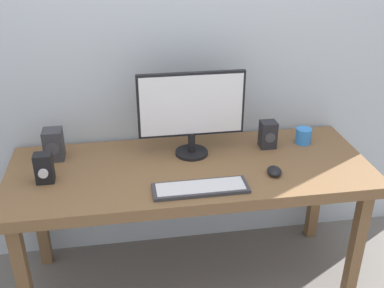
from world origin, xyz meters
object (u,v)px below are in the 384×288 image
(audio_controller, at_px, (44,168))
(coffee_mug, at_px, (303,136))
(desk, at_px, (190,178))
(speaker_left, at_px, (54,145))
(monitor, at_px, (191,109))
(speaker_right, at_px, (268,134))
(mouse, at_px, (274,171))
(keyboard_primary, at_px, (200,188))

(audio_controller, xyz_separation_m, coffee_mug, (1.31, 0.19, -0.03))
(desk, height_order, audio_controller, audio_controller)
(desk, xyz_separation_m, coffee_mug, (0.63, 0.16, 0.11))
(speaker_left, relative_size, audio_controller, 1.10)
(audio_controller, relative_size, coffee_mug, 1.70)
(monitor, relative_size, speaker_right, 3.71)
(mouse, distance_m, speaker_right, 0.29)
(monitor, height_order, coffee_mug, monitor)
(desk, distance_m, audio_controller, 0.69)
(desk, bearing_deg, speaker_left, 164.36)
(desk, bearing_deg, coffee_mug, 13.79)
(speaker_right, xyz_separation_m, audio_controller, (-1.11, -0.18, -0.00))
(mouse, xyz_separation_m, audio_controller, (-1.05, 0.10, 0.05))
(monitor, bearing_deg, keyboard_primary, -92.38)
(monitor, xyz_separation_m, keyboard_primary, (-0.01, -0.35, -0.23))
(keyboard_primary, height_order, speaker_right, speaker_right)
(monitor, height_order, audio_controller, monitor)
(mouse, relative_size, speaker_right, 0.63)
(mouse, relative_size, speaker_left, 0.58)
(audio_controller, bearing_deg, desk, 3.27)
(audio_controller, bearing_deg, keyboard_primary, -14.64)
(keyboard_primary, bearing_deg, coffee_mug, 30.99)
(monitor, height_order, speaker_left, monitor)
(desk, relative_size, coffee_mug, 21.13)
(desk, height_order, keyboard_primary, keyboard_primary)
(mouse, bearing_deg, speaker_right, 88.74)
(speaker_right, relative_size, speaker_left, 0.91)
(desk, height_order, speaker_left, speaker_left)
(speaker_left, height_order, coffee_mug, speaker_left)
(desk, relative_size, audio_controller, 12.44)
(speaker_left, bearing_deg, monitor, -4.30)
(mouse, xyz_separation_m, speaker_right, (0.05, 0.28, 0.05))
(keyboard_primary, xyz_separation_m, speaker_left, (-0.67, 0.40, 0.07))
(speaker_right, distance_m, audio_controller, 1.12)
(speaker_right, distance_m, speaker_left, 1.09)
(desk, bearing_deg, keyboard_primary, -87.05)
(audio_controller, bearing_deg, coffee_mug, 8.43)
(keyboard_primary, distance_m, coffee_mug, 0.73)
(mouse, relative_size, audio_controller, 0.64)
(keyboard_primary, relative_size, speaker_right, 3.01)
(monitor, relative_size, keyboard_primary, 1.23)
(keyboard_primary, xyz_separation_m, audio_controller, (-0.69, 0.18, 0.06))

